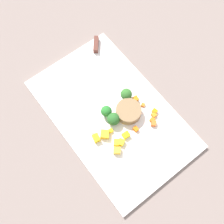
% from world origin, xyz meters
% --- Properties ---
extents(ground_plane, '(4.00, 4.00, 0.00)m').
position_xyz_m(ground_plane, '(0.00, 0.00, 0.00)').
color(ground_plane, gray).
extents(cutting_board, '(0.52, 0.32, 0.01)m').
position_xyz_m(cutting_board, '(0.00, 0.00, 0.01)').
color(cutting_board, white).
rests_on(cutting_board, ground_plane).
extents(prep_bowl, '(0.08, 0.08, 0.03)m').
position_xyz_m(prep_bowl, '(-0.03, -0.04, 0.03)').
color(prep_bowl, olive).
rests_on(prep_bowl, cutting_board).
extents(chef_knife, '(0.28, 0.23, 0.02)m').
position_xyz_m(chef_knife, '(0.16, -0.05, 0.02)').
color(chef_knife, silver).
rests_on(chef_knife, cutting_board).
extents(carrot_dice_0, '(0.02, 0.01, 0.01)m').
position_xyz_m(carrot_dice_0, '(-0.09, -0.02, 0.02)').
color(carrot_dice_0, orange).
rests_on(carrot_dice_0, cutting_board).
extents(carrot_dice_1, '(0.01, 0.01, 0.01)m').
position_xyz_m(carrot_dice_1, '(-0.04, -0.09, 0.02)').
color(carrot_dice_1, orange).
rests_on(carrot_dice_1, cutting_board).
extents(carrot_dice_2, '(0.02, 0.02, 0.01)m').
position_xyz_m(carrot_dice_2, '(-0.10, -0.08, 0.02)').
color(carrot_dice_2, orange).
rests_on(carrot_dice_2, cutting_board).
extents(carrot_dice_3, '(0.01, 0.01, 0.01)m').
position_xyz_m(carrot_dice_3, '(-0.09, -0.10, 0.02)').
color(carrot_dice_3, orange).
rests_on(carrot_dice_3, cutting_board).
extents(carrot_dice_4, '(0.02, 0.01, 0.01)m').
position_xyz_m(carrot_dice_4, '(-0.08, -0.11, 0.02)').
color(carrot_dice_4, orange).
rests_on(carrot_dice_4, cutting_board).
extents(carrot_dice_5, '(0.02, 0.02, 0.01)m').
position_xyz_m(carrot_dice_5, '(-0.01, -0.09, 0.02)').
color(carrot_dice_5, orange).
rests_on(carrot_dice_5, cutting_board).
extents(carrot_dice_6, '(0.02, 0.02, 0.01)m').
position_xyz_m(carrot_dice_6, '(-0.11, -0.08, 0.02)').
color(carrot_dice_6, orange).
rests_on(carrot_dice_6, cutting_board).
extents(pepper_dice_0, '(0.02, 0.02, 0.02)m').
position_xyz_m(pepper_dice_0, '(-0.08, 0.05, 0.02)').
color(pepper_dice_0, yellow).
rests_on(pepper_dice_0, cutting_board).
extents(pepper_dice_1, '(0.03, 0.03, 0.02)m').
position_xyz_m(pepper_dice_1, '(-0.10, 0.06, 0.02)').
color(pepper_dice_1, yellow).
rests_on(pepper_dice_1, cutting_board).
extents(pepper_dice_2, '(0.03, 0.03, 0.02)m').
position_xyz_m(pepper_dice_2, '(-0.04, 0.06, 0.02)').
color(pepper_dice_2, yellow).
rests_on(pepper_dice_2, cutting_board).
extents(pepper_dice_3, '(0.03, 0.02, 0.02)m').
position_xyz_m(pepper_dice_3, '(-0.04, 0.09, 0.02)').
color(pepper_dice_3, yellow).
rests_on(pepper_dice_3, cutting_board).
extents(pepper_dice_4, '(0.01, 0.01, 0.01)m').
position_xyz_m(pepper_dice_4, '(-0.04, 0.04, 0.02)').
color(pepper_dice_4, yellow).
rests_on(pepper_dice_4, cutting_board).
extents(pepper_dice_5, '(0.02, 0.02, 0.02)m').
position_xyz_m(pepper_dice_5, '(-0.09, 0.04, 0.02)').
color(pepper_dice_5, yellow).
rests_on(pepper_dice_5, cutting_board).
extents(pepper_dice_6, '(0.02, 0.02, 0.02)m').
position_xyz_m(pepper_dice_6, '(-0.08, 0.01, 0.02)').
color(pepper_dice_6, yellow).
rests_on(pepper_dice_6, cutting_board).
extents(broccoli_floret_0, '(0.04, 0.04, 0.04)m').
position_xyz_m(broccoli_floret_0, '(-0.02, 0.01, 0.03)').
color(broccoli_floret_0, '#8CB16B').
rests_on(broccoli_floret_0, cutting_board).
extents(broccoli_floret_1, '(0.04, 0.04, 0.04)m').
position_xyz_m(broccoli_floret_1, '(0.02, -0.07, 0.04)').
color(broccoli_floret_1, '#87BC68').
rests_on(broccoli_floret_1, cutting_board).
extents(broccoli_floret_2, '(0.03, 0.03, 0.04)m').
position_xyz_m(broccoli_floret_2, '(0.01, 0.02, 0.04)').
color(broccoli_floret_2, '#84C262').
rests_on(broccoli_floret_2, cutting_board).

